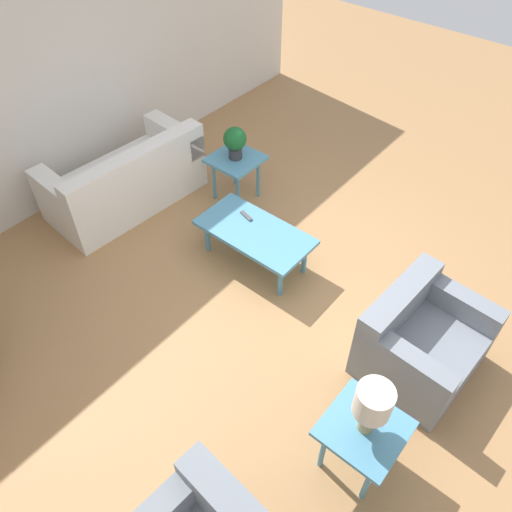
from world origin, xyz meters
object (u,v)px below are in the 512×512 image
Objects in this scene: armchair at (420,341)px; coffee_table at (255,234)px; side_table_plant at (236,164)px; side_table_lamp at (363,433)px; table_lamp at (373,404)px; sofa at (127,181)px; potted_plant at (235,141)px.

armchair is 1.80m from coffee_table.
side_table_lamp is at bearing 146.69° from side_table_plant.
table_lamp reaches higher than side_table_plant.
side_table_plant is at bearing 138.58° from sofa.
potted_plant is at bearing 138.58° from sofa.
sofa is 1.69m from coffee_table.
potted_plant is at bearing -33.31° from side_table_lamp.
side_table_plant is (0.82, -0.66, 0.09)m from coffee_table.
armchair is 1.19m from table_lamp.
potted_plant is (0.82, -0.66, 0.39)m from coffee_table.
potted_plant reaches higher than sofa.
coffee_table is (-1.68, -0.20, 0.06)m from sofa.
sofa is 4.83× the size of potted_plant.
side_table_plant is 1.00× the size of side_table_lamp.
coffee_table is 1.12m from potted_plant.
side_table_lamp is 1.48× the size of potted_plant.
side_table_plant is (2.62, -0.72, 0.16)m from armchair.
side_table_plant is at bearing -33.31° from side_table_lamp.
sofa is at bearing 44.93° from side_table_plant.
table_lamp reaches higher than sofa.
coffee_table is at bearing -30.71° from table_lamp.
table_lamp reaches higher than coffee_table.
table_lamp is (-2.69, 1.77, 0.40)m from side_table_plant.
side_table_plant is at bearing -38.68° from coffee_table.
side_table_lamp is at bearing 146.69° from potted_plant.
potted_plant is at bearing -33.31° from table_lamp.
potted_plant is (-0.00, 0.00, 0.30)m from side_table_plant.
coffee_table is 2.11× the size of side_table_lamp.
side_table_lamp is at bearing 149.29° from coffee_table.
side_table_plant is 3.25m from table_lamp.
sofa is 3.25× the size of side_table_lamp.
side_table_plant is 1.17× the size of table_lamp.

